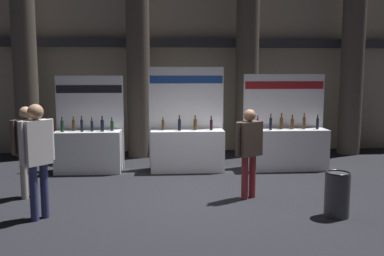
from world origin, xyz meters
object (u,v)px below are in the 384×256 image
Objects in this scene: visitor_1 at (27,144)px; exhibitor_booth_0 at (89,147)px; exhibitor_booth_2 at (286,145)px; trash_bin at (337,194)px; exhibitor_booth_1 at (187,145)px; visitor_0 at (37,151)px; visitor_4 at (249,145)px.

exhibitor_booth_0 is at bearing 21.00° from visitor_1.
trash_bin is (-0.18, -3.37, -0.21)m from exhibitor_booth_2.
visitor_1 is (-3.01, -1.98, 0.40)m from exhibitor_booth_1.
exhibitor_booth_1 is at bearing 122.62° from trash_bin.
visitor_0 is at bearing -114.76° from visitor_1.
visitor_0 is 1.11× the size of visitor_4.
trash_bin is 0.43× the size of visitor_1.
visitor_0 is 1.31m from visitor_1.
trash_bin is 5.40m from visitor_1.
visitor_4 is (3.98, -0.32, -0.02)m from visitor_1.
exhibitor_booth_2 is 3.38m from trash_bin.
visitor_0 is (-2.48, -3.18, 0.48)m from exhibitor_booth_1.
visitor_0 is at bearing -146.80° from exhibitor_booth_2.
exhibitor_booth_1 is (2.26, -0.01, 0.02)m from exhibitor_booth_0.
trash_bin is at bearing -37.52° from exhibitor_booth_0.
exhibitor_booth_0 is 0.98× the size of exhibitor_booth_2.
exhibitor_booth_0 is 0.92× the size of exhibitor_booth_1.
exhibitor_booth_2 is at bearing 86.92° from trash_bin.
exhibitor_booth_0 is 3.24m from visitor_0.
visitor_4 is (3.24, -2.32, 0.40)m from exhibitor_booth_0.
exhibitor_booth_1 reaches higher than exhibitor_booth_2.
exhibitor_booth_0 is 2.26m from exhibitor_booth_1.
visitor_4 is at bearing -120.96° from exhibitor_booth_2.
exhibitor_booth_0 reaches higher than trash_bin.
trash_bin is at bearing -93.08° from exhibitor_booth_2.
exhibitor_booth_2 is 5.72m from visitor_1.
visitor_0 is 1.08× the size of visitor_1.
visitor_4 is at bearing -35.60° from exhibitor_booth_0.
visitor_0 is (-4.65, 0.21, 0.71)m from trash_bin.
visitor_0 is 3.57m from visitor_4.
exhibitor_booth_1 is 3.62m from visitor_1.
visitor_0 reaches higher than trash_bin.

